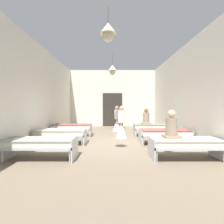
# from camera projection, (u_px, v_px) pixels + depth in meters

# --- Properties ---
(ground_plane) EXTENTS (6.70, 12.68, 0.10)m
(ground_plane) POSITION_uv_depth(u_px,v_px,m) (112.00, 145.00, 6.83)
(ground_plane) COLOR #7A6B56
(room_shell) EXTENTS (6.50, 12.28, 4.06)m
(room_shell) POSITION_uv_depth(u_px,v_px,m) (112.00, 94.00, 8.08)
(room_shell) COLOR silver
(room_shell) RESTS_ON ground
(bed_left_row_0) EXTENTS (1.90, 0.84, 0.57)m
(bed_left_row_0) POSITION_uv_depth(u_px,v_px,m) (41.00, 143.00, 4.90)
(bed_left_row_0) COLOR #B7BCC1
(bed_left_row_0) RESTS_ON ground
(bed_right_row_0) EXTENTS (1.90, 0.84, 0.57)m
(bed_right_row_0) POSITION_uv_depth(u_px,v_px,m) (184.00, 143.00, 4.92)
(bed_right_row_0) COLOR #B7BCC1
(bed_right_row_0) RESTS_ON ground
(bed_left_row_1) EXTENTS (1.90, 0.84, 0.57)m
(bed_left_row_1) POSITION_uv_depth(u_px,v_px,m) (60.00, 133.00, 6.80)
(bed_left_row_1) COLOR #B7BCC1
(bed_left_row_1) RESTS_ON ground
(bed_right_row_1) EXTENTS (1.90, 0.84, 0.57)m
(bed_right_row_1) POSITION_uv_depth(u_px,v_px,m) (164.00, 133.00, 6.82)
(bed_right_row_1) COLOR #B7BCC1
(bed_right_row_1) RESTS_ON ground
(bed_left_row_2) EXTENTS (1.90, 0.84, 0.57)m
(bed_left_row_2) POSITION_uv_depth(u_px,v_px,m) (71.00, 127.00, 8.70)
(bed_left_row_2) COLOR #B7BCC1
(bed_left_row_2) RESTS_ON ground
(bed_right_row_2) EXTENTS (1.90, 0.84, 0.57)m
(bed_right_row_2) POSITION_uv_depth(u_px,v_px,m) (152.00, 127.00, 8.72)
(bed_right_row_2) COLOR #B7BCC1
(bed_right_row_2) RESTS_ON ground
(nurse_near_aisle) EXTENTS (0.52, 0.52, 1.49)m
(nurse_near_aisle) POSITION_uv_depth(u_px,v_px,m) (116.00, 122.00, 10.38)
(nurse_near_aisle) COLOR white
(nurse_near_aisle) RESTS_ON ground
(nurse_mid_aisle) EXTENTS (0.52, 0.52, 1.49)m
(nurse_mid_aisle) POSITION_uv_depth(u_px,v_px,m) (121.00, 126.00, 8.22)
(nurse_mid_aisle) COLOR white
(nurse_mid_aisle) RESTS_ON ground
(patient_seated_primary) EXTENTS (0.44, 0.44, 0.80)m
(patient_seated_primary) POSITION_uv_depth(u_px,v_px,m) (145.00, 118.00, 8.69)
(patient_seated_primary) COLOR gray
(patient_seated_primary) RESTS_ON bed_right_row_2
(patient_seated_secondary) EXTENTS (0.44, 0.44, 0.80)m
(patient_seated_secondary) POSITION_uv_depth(u_px,v_px,m) (171.00, 128.00, 4.99)
(patient_seated_secondary) COLOR gray
(patient_seated_secondary) RESTS_ON bed_right_row_0
(potted_plant) EXTENTS (0.67, 0.67, 1.38)m
(potted_plant) POSITION_uv_depth(u_px,v_px,m) (119.00, 115.00, 11.66)
(potted_plant) COLOR brown
(potted_plant) RESTS_ON ground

